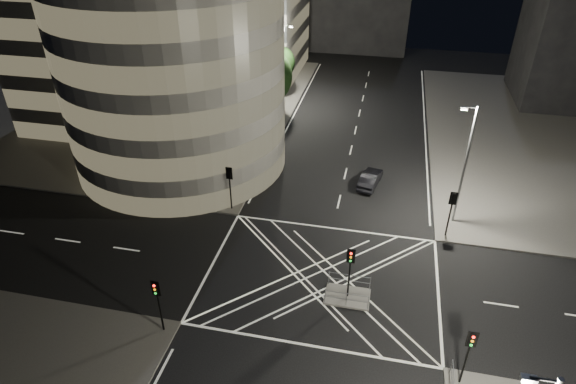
% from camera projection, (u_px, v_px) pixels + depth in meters
% --- Properties ---
extents(ground, '(120.00, 120.00, 0.00)m').
position_uv_depth(ground, '(321.00, 278.00, 33.89)').
color(ground, black).
rests_on(ground, ground).
extents(sidewalk_far_left, '(42.00, 42.00, 0.15)m').
position_uv_depth(sidewalk_far_left, '(130.00, 102.00, 61.33)').
color(sidewalk_far_left, '#5A5854').
rests_on(sidewalk_far_left, ground).
extents(central_island, '(3.00, 2.00, 0.15)m').
position_uv_depth(central_island, '(347.00, 297.00, 32.25)').
color(central_island, slate).
rests_on(central_island, ground).
extents(office_tower_curved, '(30.00, 29.00, 27.20)m').
position_uv_depth(office_tower_curved, '(144.00, 18.00, 46.29)').
color(office_tower_curved, gray).
rests_on(office_tower_curved, sidewalk_far_left).
extents(tree_a, '(4.19, 4.19, 6.74)m').
position_uv_depth(tree_a, '(217.00, 149.00, 40.80)').
color(tree_a, black).
rests_on(tree_a, sidewalk_far_left).
extents(tree_b, '(4.34, 4.34, 6.69)m').
position_uv_depth(tree_b, '(239.00, 122.00, 45.82)').
color(tree_b, black).
rests_on(tree_b, sidewalk_far_left).
extents(tree_c, '(4.62, 4.62, 7.30)m').
position_uv_depth(tree_c, '(255.00, 96.00, 50.53)').
color(tree_c, black).
rests_on(tree_c, sidewalk_far_left).
extents(tree_d, '(5.34, 5.34, 7.78)m').
position_uv_depth(tree_d, '(269.00, 76.00, 55.44)').
color(tree_d, black).
rests_on(tree_d, sidewalk_far_left).
extents(tree_e, '(3.53, 3.53, 6.50)m').
position_uv_depth(tree_e, '(281.00, 63.00, 60.53)').
color(tree_e, black).
rests_on(tree_e, sidewalk_far_left).
extents(traffic_signal_fl, '(0.55, 0.22, 4.00)m').
position_uv_depth(traffic_signal_fl, '(230.00, 180.00, 39.51)').
color(traffic_signal_fl, black).
rests_on(traffic_signal_fl, sidewalk_far_left).
extents(traffic_signal_nl, '(0.55, 0.22, 4.00)m').
position_uv_depth(traffic_signal_nl, '(157.00, 297.00, 28.30)').
color(traffic_signal_nl, black).
rests_on(traffic_signal_nl, sidewalk_near_left).
extents(traffic_signal_fr, '(0.55, 0.22, 4.00)m').
position_uv_depth(traffic_signal_fr, '(452.00, 206.00, 36.35)').
color(traffic_signal_fr, black).
rests_on(traffic_signal_fr, sidewalk_far_right).
extents(traffic_signal_nr, '(0.55, 0.22, 4.00)m').
position_uv_depth(traffic_signal_nr, '(469.00, 348.00, 25.13)').
color(traffic_signal_nr, black).
rests_on(traffic_signal_nr, sidewalk_near_right).
extents(traffic_signal_island, '(0.55, 0.22, 4.00)m').
position_uv_depth(traffic_signal_island, '(350.00, 264.00, 30.73)').
color(traffic_signal_island, black).
rests_on(traffic_signal_island, central_island).
extents(street_lamp_left_near, '(1.25, 0.25, 10.00)m').
position_uv_depth(street_lamp_left_near, '(239.00, 125.00, 42.51)').
color(street_lamp_left_near, slate).
rests_on(street_lamp_left_near, sidewalk_far_left).
extents(street_lamp_left_far, '(1.25, 0.25, 10.00)m').
position_uv_depth(street_lamp_left_far, '(284.00, 63.00, 57.36)').
color(street_lamp_left_far, slate).
rests_on(street_lamp_left_far, sidewalk_far_left).
extents(street_lamp_right_far, '(1.25, 0.25, 10.00)m').
position_uv_depth(street_lamp_right_far, '(465.00, 163.00, 36.64)').
color(street_lamp_right_far, slate).
rests_on(street_lamp_right_far, sidewalk_far_right).
extents(railing_island_south, '(2.80, 0.06, 1.10)m').
position_uv_depth(railing_island_south, '(346.00, 299.00, 31.17)').
color(railing_island_south, slate).
rests_on(railing_island_south, central_island).
extents(railing_island_north, '(2.80, 0.06, 1.10)m').
position_uv_depth(railing_island_north, '(349.00, 281.00, 32.66)').
color(railing_island_north, slate).
rests_on(railing_island_north, central_island).
extents(sedan, '(2.24, 4.38, 1.38)m').
position_uv_depth(sedan, '(370.00, 179.00, 44.10)').
color(sedan, black).
rests_on(sedan, ground).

